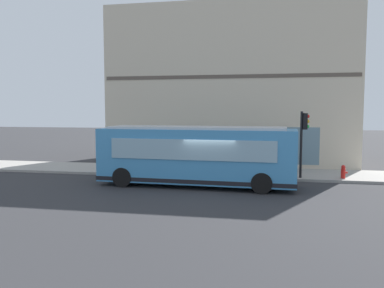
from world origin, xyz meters
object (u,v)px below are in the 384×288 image
pedestrian_walking_along_curb (270,153)px  pedestrian_by_light_pole (260,157)px  newspaper_vending_box (241,162)px  pedestrian_near_building_entrance (208,157)px  city_bus_nearside (196,156)px  fire_hydrant (343,172)px  traffic_light_near_corner (304,132)px  pedestrian_near_hydrant (118,157)px

pedestrian_walking_along_curb → pedestrian_by_light_pole: size_ratio=1.09×
newspaper_vending_box → pedestrian_near_building_entrance: bearing=146.1°
city_bus_nearside → newspaper_vending_box: (5.48, -1.91, -0.95)m
newspaper_vending_box → fire_hydrant: bearing=-113.8°
fire_hydrant → pedestrian_by_light_pole: 4.76m
traffic_light_near_corner → pedestrian_near_building_entrance: (0.22, 5.34, -1.57)m
pedestrian_near_hydrant → pedestrian_walking_along_curb: size_ratio=0.89×
pedestrian_near_hydrant → pedestrian_near_building_entrance: size_ratio=0.91×
traffic_light_near_corner → pedestrian_walking_along_curb: 3.62m
city_bus_nearside → fire_hydrant: 8.31m
city_bus_nearside → pedestrian_near_building_entrance: size_ratio=5.87×
pedestrian_near_building_entrance → newspaper_vending_box: size_ratio=1.92×
city_bus_nearside → traffic_light_near_corner: bearing=-64.0°
pedestrian_near_building_entrance → pedestrian_by_light_pole: size_ratio=1.08×
fire_hydrant → pedestrian_near_building_entrance: (-0.00, 7.51, 0.63)m
pedestrian_by_light_pole → pedestrian_near_hydrant: bearing=99.2°
pedestrian_near_hydrant → pedestrian_walking_along_curb: pedestrian_walking_along_curb is taller
pedestrian_near_hydrant → newspaper_vending_box: bearing=-70.3°
city_bus_nearside → pedestrian_near_hydrant: (2.88, 5.37, -0.51)m
traffic_light_near_corner → fire_hydrant: size_ratio=4.98×
city_bus_nearside → traffic_light_near_corner: 6.27m
pedestrian_near_building_entrance → newspaper_vending_box: 3.13m
fire_hydrant → pedestrian_near_hydrant: size_ratio=0.47×
fire_hydrant → pedestrian_near_hydrant: pedestrian_near_hydrant is taller
fire_hydrant → newspaper_vending_box: (2.56, 5.79, 0.09)m
pedestrian_near_hydrant → pedestrian_near_building_entrance: 5.56m
pedestrian_by_light_pole → newspaper_vending_box: (1.22, 1.26, -0.47)m
pedestrian_walking_along_curb → pedestrian_near_building_entrance: size_ratio=1.02×
pedestrian_by_light_pole → city_bus_nearside: bearing=143.3°
city_bus_nearside → pedestrian_by_light_pole: bearing=-36.7°
traffic_light_near_corner → pedestrian_near_hydrant: size_ratio=2.35×
pedestrian_near_hydrant → pedestrian_by_light_pole: size_ratio=0.98×
pedestrian_walking_along_curb → newspaper_vending_box: (0.03, 1.85, -0.56)m
fire_hydrant → pedestrian_by_light_pole: size_ratio=0.46×
city_bus_nearside → pedestrian_walking_along_curb: (5.45, -3.76, -0.39)m
pedestrian_walking_along_curb → pedestrian_by_light_pole: pedestrian_walking_along_curb is taller
traffic_light_near_corner → pedestrian_by_light_pole: bearing=56.7°
pedestrian_by_light_pole → traffic_light_near_corner: bearing=-123.3°
city_bus_nearside → fire_hydrant: bearing=-69.2°
pedestrian_walking_along_curb → newspaper_vending_box: 1.93m
city_bus_nearside → pedestrian_near_hydrant: bearing=61.8°
pedestrian_by_light_pole → newspaper_vending_box: pedestrian_by_light_pole is taller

